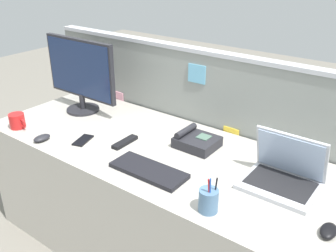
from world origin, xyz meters
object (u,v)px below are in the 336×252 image
desktop_monitor (80,72)px  keyboard_main (149,170)px  laptop (284,173)px  desk_phone (196,141)px  coffee_mug (17,121)px  computer_mouse_right_hand (42,138)px  pen_cup (209,200)px  cell_phone_black_slab (83,140)px  computer_mouse_left_hand (329,231)px  tv_remote (125,142)px

desktop_monitor → keyboard_main: (0.83, -0.34, -0.25)m
desktop_monitor → laptop: (1.37, -0.05, -0.20)m
desk_phone → coffee_mug: desk_phone is taller
computer_mouse_right_hand → pen_cup: pen_cup is taller
pen_cup → cell_phone_black_slab: bearing=172.8°
keyboard_main → computer_mouse_left_hand: computer_mouse_left_hand is taller
computer_mouse_right_hand → tv_remote: size_ratio=0.59×
tv_remote → cell_phone_black_slab: bearing=-152.2°
laptop → coffee_mug: 1.53m
keyboard_main → computer_mouse_right_hand: size_ratio=3.78×
desktop_monitor → computer_mouse_left_hand: 1.68m
computer_mouse_right_hand → computer_mouse_left_hand: 1.50m
desktop_monitor → computer_mouse_right_hand: bearing=-71.5°
keyboard_main → computer_mouse_left_hand: 0.81m
computer_mouse_right_hand → cell_phone_black_slab: 0.23m
desktop_monitor → computer_mouse_right_hand: 0.52m
desk_phone → tv_remote: desk_phone is taller
pen_cup → tv_remote: bearing=161.3°
desk_phone → pen_cup: bearing=-51.9°
laptop → keyboard_main: (-0.55, -0.29, -0.05)m
keyboard_main → desk_phone: bearing=83.5°
tv_remote → pen_cup: bearing=-20.0°
keyboard_main → coffee_mug: bearing=-175.6°
computer_mouse_left_hand → coffee_mug: bearing=-177.2°
tv_remote → computer_mouse_left_hand: bearing=-5.3°
desk_phone → desktop_monitor: bearing=-178.7°
desk_phone → keyboard_main: (-0.04, -0.36, -0.02)m
keyboard_main → cell_phone_black_slab: (-0.50, 0.03, -0.01)m
desk_phone → computer_mouse_right_hand: (-0.72, -0.46, -0.02)m
cell_phone_black_slab → tv_remote: tv_remote is taller
tv_remote → coffee_mug: bearing=-161.8°
desk_phone → laptop: bearing=-7.5°
pen_cup → cell_phone_black_slab: pen_cup is taller
desk_phone → computer_mouse_right_hand: bearing=-147.6°
keyboard_main → desktop_monitor: bearing=157.3°
desktop_monitor → cell_phone_black_slab: 0.52m
laptop → pen_cup: size_ratio=1.91×
coffee_mug → pen_cup: bearing=0.1°
keyboard_main → tv_remote: keyboard_main is taller
desk_phone → cell_phone_black_slab: desk_phone is taller
laptop → keyboard_main: 0.62m
desktop_monitor → laptop: bearing=-2.0°
computer_mouse_right_hand → cell_phone_black_slab: size_ratio=0.75×
desktop_monitor → computer_mouse_right_hand: desktop_monitor is taller
desktop_monitor → pen_cup: desktop_monitor is taller
desktop_monitor → coffee_mug: size_ratio=4.43×
computer_mouse_right_hand → cell_phone_black_slab: computer_mouse_right_hand is taller
desktop_monitor → coffee_mug: bearing=-104.5°
computer_mouse_right_hand → laptop: bearing=19.5°
laptop → computer_mouse_left_hand: size_ratio=3.24×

